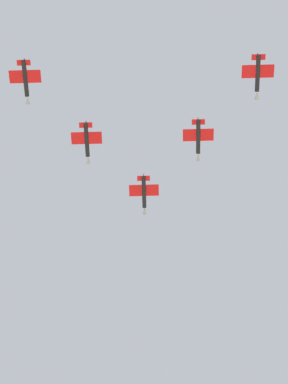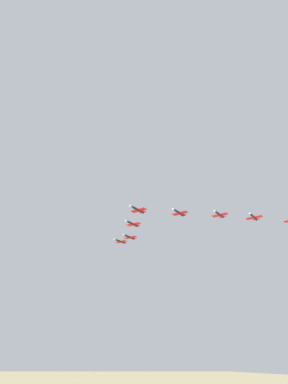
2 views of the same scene
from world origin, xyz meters
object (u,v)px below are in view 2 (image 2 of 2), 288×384
jet_port_inner (179,213)px  jet_center_rear (254,217)px  jet_port_trail (120,241)px  jet_lead (138,210)px  jet_port_outer (219,214)px  jet_starboard_outer (130,237)px  jet_starboard_inner (133,224)px

jet_port_inner → jet_center_rear: jet_port_inner is taller
jet_port_inner → jet_port_trail: 73.69m
jet_lead → jet_port_outer: bearing=-133.0°
jet_port_outer → jet_starboard_outer: jet_port_outer is taller
jet_lead → jet_starboard_inner: 24.33m
jet_center_rear → jet_port_trail: jet_port_trail is taller
jet_starboard_inner → jet_port_trail: bearing=-40.7°
jet_port_inner → jet_port_outer: 25.30m
jet_port_trail → jet_center_rear: bearing=180.0°
jet_port_inner → jet_center_rear: size_ratio=1.00×
jet_port_outer → jet_starboard_outer: 67.72m
jet_starboard_outer → jet_port_inner: bearing=159.7°
jet_port_inner → jet_port_outer: (-18.24, -17.50, 1.09)m
jet_center_rear → jet_port_inner: bearing=40.7°
jet_port_outer → jet_starboard_outer: size_ratio=1.00×
jet_port_trail → jet_starboard_outer: bearing=148.6°
jet_port_inner → jet_starboard_outer: bearing=-20.3°
jet_port_outer → jet_port_trail: (83.64, -16.43, 0.11)m
jet_center_rear → jet_port_trail: 101.56m
jet_lead → jet_port_trail: (47.26, -50.14, 1.13)m
jet_port_inner → jet_starboard_outer: jet_port_inner is taller
jet_starboard_outer → jet_center_rear: bearing=-173.0°
jet_starboard_inner → jet_port_trail: 44.65m
jet_lead → jet_starboard_inner: (15.61, -18.66, 0.07)m
jet_starboard_outer → jet_lead: bearing=133.0°
jet_port_inner → jet_port_outer: size_ratio=1.00×
jet_lead → jet_port_outer: (-36.38, -33.71, 1.02)m
jet_port_outer → jet_center_rear: size_ratio=1.00×
jet_center_rear → jet_lead: bearing=42.5°
jet_port_inner → jet_lead: bearing=45.9°
jet_port_inner → jet_starboard_inner: jet_starboard_inner is taller
jet_starboard_outer → jet_port_trail: size_ratio=1.00×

